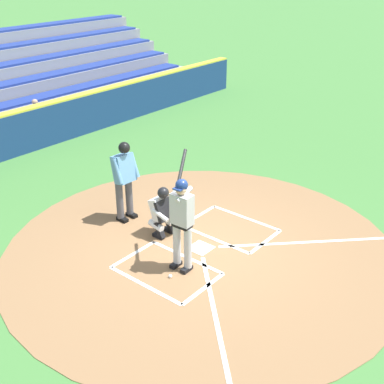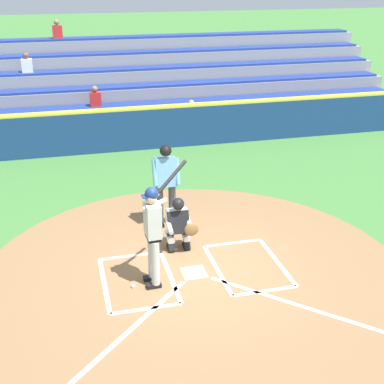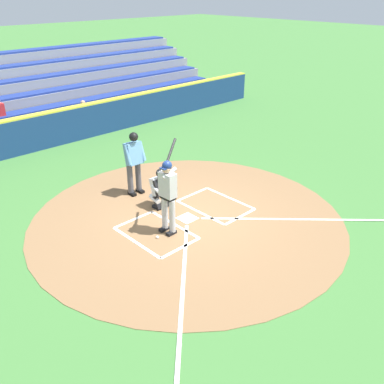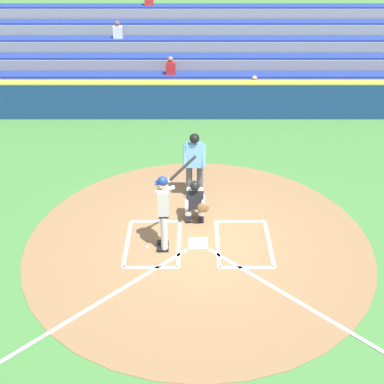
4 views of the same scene
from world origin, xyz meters
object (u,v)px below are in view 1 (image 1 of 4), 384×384
catcher (164,210)px  baseball (170,276)px  batter (182,217)px  plate_umpire (124,176)px

catcher → baseball: catcher is taller
batter → baseball: batter is taller
plate_umpire → batter: bearing=73.0°
batter → baseball: size_ratio=28.76×
batter → catcher: batter is taller
baseball → catcher: bearing=-133.7°
catcher → baseball: 1.69m
plate_umpire → baseball: plate_umpire is taller
plate_umpire → baseball: size_ratio=25.20×
catcher → batter: bearing=57.7°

